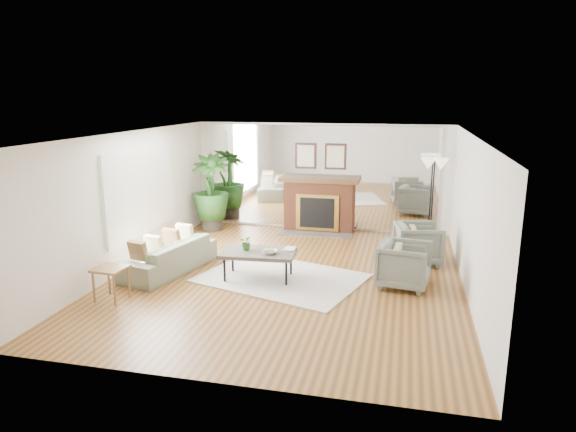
% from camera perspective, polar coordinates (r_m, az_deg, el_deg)
% --- Properties ---
extents(ground, '(7.00, 7.00, 0.00)m').
position_cam_1_polar(ground, '(9.13, -0.10, -6.82)').
color(ground, brown).
rests_on(ground, ground).
extents(wall_left, '(0.02, 7.00, 2.50)m').
position_cam_1_polar(wall_left, '(9.88, -17.25, 1.67)').
color(wall_left, silver).
rests_on(wall_left, ground).
extents(wall_right, '(0.02, 7.00, 2.50)m').
position_cam_1_polar(wall_right, '(8.62, 19.64, -0.16)').
color(wall_right, silver).
rests_on(wall_right, ground).
extents(wall_back, '(6.00, 0.02, 2.50)m').
position_cam_1_polar(wall_back, '(12.14, 3.65, 4.34)').
color(wall_back, silver).
rests_on(wall_back, ground).
extents(mirror_panel, '(5.40, 0.04, 2.40)m').
position_cam_1_polar(mirror_panel, '(12.12, 3.64, 4.32)').
color(mirror_panel, silver).
rests_on(mirror_panel, wall_back).
extents(window_panel, '(0.04, 2.40, 1.50)m').
position_cam_1_polar(window_panel, '(10.19, -16.02, 2.67)').
color(window_panel, '#B2E09E').
rests_on(window_panel, wall_left).
extents(fireplace, '(1.85, 0.83, 2.05)m').
position_cam_1_polar(fireplace, '(12.03, 3.43, 1.39)').
color(fireplace, brown).
rests_on(fireplace, ground).
extents(area_rug, '(3.12, 2.61, 0.03)m').
position_cam_1_polar(area_rug, '(9.05, -0.75, -6.90)').
color(area_rug, silver).
rests_on(area_rug, ground).
extents(coffee_table, '(1.33, 0.83, 0.51)m').
position_cam_1_polar(coffee_table, '(8.90, -3.33, -4.19)').
color(coffee_table, '#554C43').
rests_on(coffee_table, ground).
extents(sofa, '(1.20, 2.11, 0.58)m').
position_cam_1_polar(sofa, '(9.58, -13.09, -4.36)').
color(sofa, slate).
rests_on(sofa, ground).
extents(armchair_back, '(0.99, 0.97, 0.77)m').
position_cam_1_polar(armchair_back, '(10.09, 14.28, -2.96)').
color(armchair_back, slate).
rests_on(armchair_back, ground).
extents(armchair_front, '(0.95, 0.93, 0.76)m').
position_cam_1_polar(armchair_front, '(8.81, 12.80, -5.32)').
color(armchair_front, slate).
rests_on(armchair_front, ground).
extents(side_table, '(0.50, 0.50, 0.53)m').
position_cam_1_polar(side_table, '(8.49, -19.12, -5.96)').
color(side_table, olive).
rests_on(side_table, ground).
extents(potted_ficus, '(1.07, 1.07, 1.80)m').
position_cam_1_polar(potted_ficus, '(12.21, -8.60, 2.88)').
color(potted_ficus, '#29251E').
rests_on(potted_ficus, ground).
extents(floor_lamp, '(0.59, 0.33, 1.82)m').
position_cam_1_polar(floor_lamp, '(11.51, 15.94, 4.88)').
color(floor_lamp, black).
rests_on(floor_lamp, ground).
extents(tabletop_plant, '(0.27, 0.24, 0.27)m').
position_cam_1_polar(tabletop_plant, '(8.94, -4.60, -2.96)').
color(tabletop_plant, '#2F5C22').
rests_on(tabletop_plant, coffee_table).
extents(fruit_bowl, '(0.29, 0.29, 0.06)m').
position_cam_1_polar(fruit_bowl, '(8.74, -2.03, -4.00)').
color(fruit_bowl, olive).
rests_on(fruit_bowl, coffee_table).
extents(book, '(0.20, 0.27, 0.02)m').
position_cam_1_polar(book, '(9.00, -0.42, -3.62)').
color(book, olive).
rests_on(book, coffee_table).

